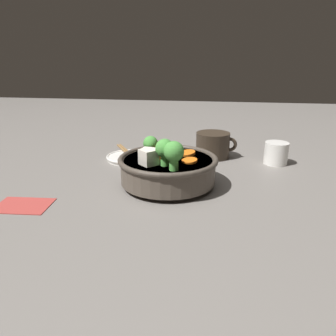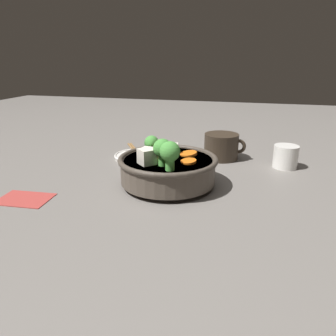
% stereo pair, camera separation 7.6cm
% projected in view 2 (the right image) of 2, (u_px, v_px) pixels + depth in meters
% --- Properties ---
extents(ground_plane, '(3.00, 3.00, 0.00)m').
position_uv_depth(ground_plane, '(168.00, 185.00, 0.78)').
color(ground_plane, slate).
extents(stirfry_bowl, '(0.23, 0.23, 0.13)m').
position_uv_depth(stirfry_bowl, '(168.00, 167.00, 0.76)').
color(stirfry_bowl, '#51473D').
rests_on(stirfry_bowl, ground_plane).
extents(side_saucer, '(0.14, 0.14, 0.01)m').
position_uv_depth(side_saucer, '(138.00, 156.00, 0.97)').
color(side_saucer, white).
rests_on(side_saucer, ground_plane).
extents(tea_cup, '(0.07, 0.07, 0.06)m').
position_uv_depth(tea_cup, '(286.00, 156.00, 0.89)').
color(tea_cup, white).
rests_on(tea_cup, ground_plane).
extents(dark_mug, '(0.12, 0.10, 0.07)m').
position_uv_depth(dark_mug, '(222.00, 146.00, 0.96)').
color(dark_mug, '#33281E').
rests_on(dark_mug, ground_plane).
extents(napkin, '(0.12, 0.08, 0.00)m').
position_uv_depth(napkin, '(25.00, 199.00, 0.70)').
color(napkin, '#A33833').
rests_on(napkin, ground_plane).
extents(chopsticks_pair, '(0.13, 0.20, 0.01)m').
position_uv_depth(chopsticks_pair, '(137.00, 153.00, 0.97)').
color(chopsticks_pair, olive).
rests_on(chopsticks_pair, side_saucer).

